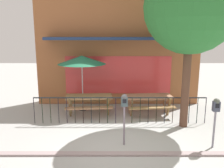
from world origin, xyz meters
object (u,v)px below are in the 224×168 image
object	(u,v)px
parking_meter_near	(125,106)
street_tree	(192,7)
picnic_table_right	(150,100)
picnic_table_left	(90,100)
parking_meter_far	(217,110)
patio_umbrella	(83,60)

from	to	relation	value
parking_meter_near	street_tree	distance (m)	3.83
picnic_table_right	street_tree	bearing A→B (deg)	-50.62
picnic_table_left	parking_meter_near	world-z (taller)	parking_meter_near
picnic_table_left	parking_meter_near	distance (m)	3.01
picnic_table_left	parking_meter_far	world-z (taller)	parking_meter_far
picnic_table_right	parking_meter_far	world-z (taller)	parking_meter_far
picnic_table_right	patio_umbrella	size ratio (longest dim) A/B	0.83
picnic_table_left	street_tree	distance (m)	4.95
parking_meter_near	street_tree	xyz separation A→B (m)	(2.15, 1.44, 2.82)
parking_meter_near	patio_umbrella	bearing A→B (deg)	115.70
parking_meter_far	street_tree	size ratio (longest dim) A/B	0.26
picnic_table_left	street_tree	world-z (taller)	street_tree
picnic_table_left	parking_meter_near	bearing A→B (deg)	-64.85
parking_meter_far	patio_umbrella	bearing A→B (deg)	139.82
street_tree	patio_umbrella	bearing A→B (deg)	153.58
street_tree	parking_meter_far	bearing A→B (deg)	-77.20
picnic_table_right	patio_umbrella	bearing A→B (deg)	167.58
patio_umbrella	parking_meter_near	size ratio (longest dim) A/B	1.52
picnic_table_left	parking_meter_near	size ratio (longest dim) A/B	1.25
picnic_table_right	parking_meter_far	distance (m)	3.23
picnic_table_left	patio_umbrella	xyz separation A→B (m)	(-0.33, 0.62, 1.51)
picnic_table_left	parking_meter_far	size ratio (longest dim) A/B	1.32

